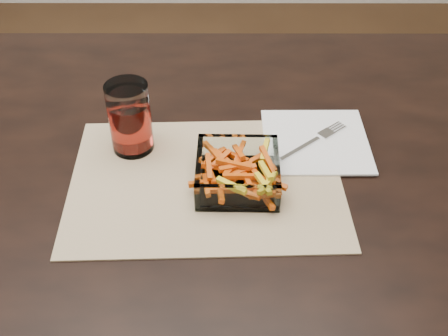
{
  "coord_description": "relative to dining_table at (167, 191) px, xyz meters",
  "views": [
    {
      "loc": [
        0.11,
        -0.76,
        1.38
      ],
      "look_at": [
        0.11,
        -0.07,
        0.78
      ],
      "focal_mm": 45.0,
      "sensor_mm": 36.0,
      "label": 1
    }
  ],
  "objects": [
    {
      "name": "dining_table",
      "position": [
        0.0,
        0.0,
        0.0
      ],
      "size": [
        1.6,
        0.9,
        0.75
      ],
      "color": "black",
      "rests_on": "ground"
    },
    {
      "name": "placemat",
      "position": [
        0.08,
        -0.07,
        0.09
      ],
      "size": [
        0.46,
        0.34,
        0.0
      ],
      "primitive_type": "cube",
      "rotation": [
        0.0,
        0.0,
        0.03
      ],
      "color": "tan",
      "rests_on": "dining_table"
    },
    {
      "name": "glass_bowl",
      "position": [
        0.13,
        -0.08,
        0.11
      ],
      "size": [
        0.14,
        0.14,
        0.05
      ],
      "rotation": [
        0.0,
        0.0,
        -0.02
      ],
      "color": "white",
      "rests_on": "placemat"
    },
    {
      "name": "tumbler",
      "position": [
        -0.06,
        0.02,
        0.15
      ],
      "size": [
        0.07,
        0.07,
        0.13
      ],
      "color": "white",
      "rests_on": "placemat"
    },
    {
      "name": "napkin",
      "position": [
        0.27,
        0.03,
        0.09
      ],
      "size": [
        0.19,
        0.19,
        0.0
      ],
      "primitive_type": "cube",
      "rotation": [
        0.0,
        0.0,
        0.01
      ],
      "color": "white",
      "rests_on": "placemat"
    },
    {
      "name": "fork",
      "position": [
        0.27,
        0.03,
        0.1
      ],
      "size": [
        0.13,
        0.11,
        0.0
      ],
      "rotation": [
        0.0,
        0.0,
        -0.87
      ],
      "color": "silver",
      "rests_on": "napkin"
    }
  ]
}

